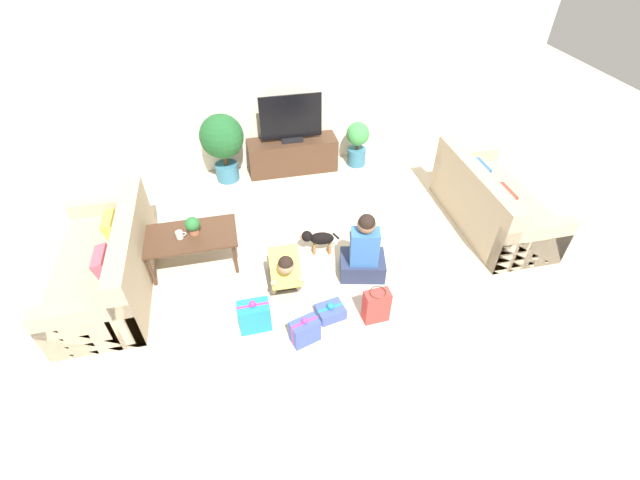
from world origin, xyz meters
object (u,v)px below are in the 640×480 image
at_px(tv, 291,121).
at_px(gift_box_b, 330,311).
at_px(gift_bag_a, 376,306).
at_px(coffee_table, 190,238).
at_px(person_kneeling, 284,268).
at_px(gift_box_a, 254,316).
at_px(gift_box_c, 305,331).
at_px(mug, 180,235).
at_px(potted_plant_back_right, 357,142).
at_px(sofa_right, 490,204).
at_px(sofa_left, 109,267).
at_px(tv_console, 293,155).
at_px(tabletop_plant, 192,225).
at_px(potted_plant_back_left, 222,140).
at_px(dog, 318,238).
at_px(person_sitting, 364,253).

relative_size(tv, gift_box_b, 2.84).
bearing_deg(gift_bag_a, coffee_table, 145.95).
xyz_separation_m(person_kneeling, gift_box_b, (0.41, -0.51, -0.24)).
xyz_separation_m(gift_box_a, gift_box_b, (0.81, -0.03, -0.10)).
xyz_separation_m(gift_box_c, mug, (-1.19, 1.35, 0.38)).
bearing_deg(gift_bag_a, potted_plant_back_right, 77.53).
bearing_deg(sofa_right, sofa_left, 91.85).
bearing_deg(sofa_right, tv, 50.74).
xyz_separation_m(tv_console, mug, (-1.63, -1.93, 0.26)).
xyz_separation_m(tv, gift_box_b, (-0.11, -3.03, -0.77)).
bearing_deg(tv, tabletop_plant, -127.99).
distance_m(sofa_left, gift_box_a, 1.79).
bearing_deg(tv, sofa_right, -39.26).
bearing_deg(gift_box_b, tv_console, 87.85).
bearing_deg(person_kneeling, potted_plant_back_left, 103.31).
bearing_deg(gift_box_a, tabletop_plant, 116.28).
xyz_separation_m(potted_plant_back_left, dog, (1.01, -1.95, -0.44)).
relative_size(tv_console, gift_bag_a, 3.26).
bearing_deg(coffee_table, sofa_left, -169.84).
relative_size(dog, gift_box_a, 1.21).
xyz_separation_m(dog, gift_box_a, (-0.89, -1.00, -0.05)).
bearing_deg(tv, dog, -90.76).
height_order(person_sitting, gift_box_b, person_sitting).
relative_size(potted_plant_back_left, gift_box_c, 3.08).
xyz_separation_m(sofa_right, gift_box_c, (-2.78, -1.37, -0.17)).
distance_m(gift_box_a, gift_box_c, 0.56).
relative_size(sofa_right, mug, 15.68).
height_order(person_sitting, gift_box_c, person_sitting).
bearing_deg(potted_plant_back_left, gift_box_a, -87.70).
height_order(sofa_right, tabletop_plant, sofa_right).
relative_size(sofa_left, coffee_table, 1.76).
distance_m(person_kneeling, mug, 1.27).
bearing_deg(person_kneeling, gift_box_a, -127.92).
xyz_separation_m(tv_console, person_kneeling, (-0.53, -2.52, 0.05)).
height_order(gift_box_c, tabletop_plant, tabletop_plant).
distance_m(gift_box_b, gift_box_c, 0.42).
distance_m(sofa_right, gift_box_b, 2.71).
relative_size(person_sitting, dog, 1.89).
xyz_separation_m(person_sitting, gift_box_b, (-0.52, -0.54, -0.27)).
relative_size(dog, tabletop_plant, 2.17).
distance_m(tv_console, tabletop_plant, 2.41).
bearing_deg(gift_box_c, mug, 131.31).
distance_m(dog, mug, 1.63).
distance_m(tv_console, gift_bag_a, 3.19).
relative_size(sofa_right, potted_plant_back_left, 1.79).
bearing_deg(tabletop_plant, gift_box_b, -40.26).
relative_size(sofa_left, person_sitting, 2.06).
relative_size(tv, gift_box_a, 2.32).
bearing_deg(sofa_right, gift_box_c, 116.31).
distance_m(gift_box_b, mug, 1.93).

